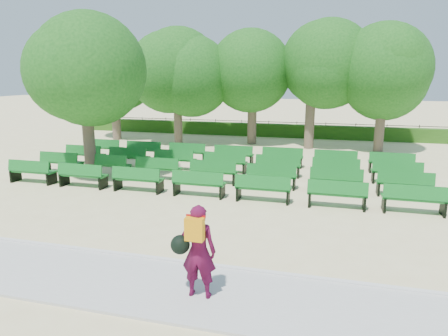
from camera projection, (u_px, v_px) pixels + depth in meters
name	position (u px, v px, depth m)	size (l,w,h in m)	color
ground	(188.00, 187.00, 15.71)	(120.00, 120.00, 0.00)	beige
paving	(72.00, 275.00, 8.74)	(30.00, 2.20, 0.06)	#B7B7B2
curb	(101.00, 252.00, 9.82)	(30.00, 0.12, 0.10)	silver
hedge	(254.00, 130.00, 28.79)	(26.00, 0.70, 0.90)	#275415
fence	(255.00, 135.00, 29.26)	(26.00, 0.10, 1.02)	black
tree_line	(242.00, 145.00, 25.12)	(21.80, 6.80, 7.04)	#1D5C19
bench_array	(220.00, 175.00, 17.14)	(1.93, 0.64, 1.21)	#126921
tree_among	(84.00, 82.00, 16.62)	(4.43, 4.43, 6.04)	brown
person	(197.00, 250.00, 7.66)	(0.89, 0.54, 1.88)	#4A0A28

